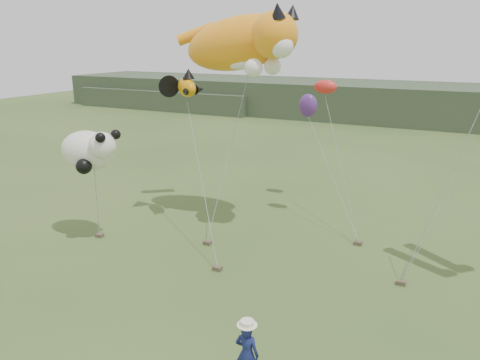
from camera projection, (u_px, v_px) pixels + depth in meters
name	position (u px, v px, depth m)	size (l,w,h in m)	color
ground	(204.00, 325.00, 14.72)	(120.00, 120.00, 0.00)	#385123
headland	(379.00, 102.00, 53.83)	(90.00, 13.00, 4.00)	#2D3D28
festival_attendant	(247.00, 354.00, 11.99)	(0.65, 0.43, 1.78)	navy
sandbag_anchors	(251.00, 253.00, 19.59)	(13.35, 5.12, 0.17)	brown
cat_kite	(247.00, 42.00, 21.07)	(7.06, 3.77, 3.34)	orange
fish_kite	(179.00, 86.00, 21.98)	(2.88, 1.89, 1.37)	orange
panda_kite	(90.00, 150.00, 20.36)	(3.06, 1.98, 1.90)	white
misc_kites	(313.00, 100.00, 24.23)	(2.73, 3.20, 2.23)	red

